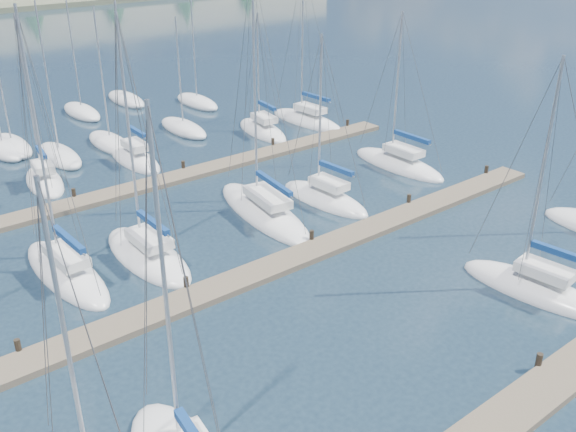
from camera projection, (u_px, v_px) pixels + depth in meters
ground at (0, 98)px, 63.89m from camera, size 400.00×400.00×0.00m
dock_near at (497, 425)px, 22.93m from camera, size 44.00×1.93×1.10m
dock_mid at (263, 271)px, 32.80m from camera, size 44.00×1.93×1.10m
dock_far at (138, 188)px, 42.68m from camera, size 44.00×1.93×1.10m
sailboat_j at (148, 255)px, 34.21m from camera, size 2.85×7.97×13.39m
sailboat_i at (66, 272)px, 32.57m from camera, size 2.68×8.62×13.97m
sailboat_o at (45, 181)px, 43.58m from camera, size 3.14×6.42×11.90m
sailboat_p at (135, 159)px, 47.56m from camera, size 2.58×7.03×12.06m
sailboat_l at (325, 199)px, 40.98m from camera, size 2.74×7.29×11.15m
sailboat_e at (534, 289)px, 31.16m from camera, size 3.26×7.71×12.09m
sailboat_m at (399, 164)px, 46.58m from camera, size 2.58×8.23×11.57m
sailboat_q at (263, 130)px, 53.75m from camera, size 3.47×7.21×10.35m
sailboat_k at (264, 212)px, 39.18m from camera, size 4.21×10.50×15.21m
sailboat_r at (307, 120)px, 56.31m from camera, size 2.83×8.54×13.81m
distant_boats at (6, 146)px, 49.86m from camera, size 36.93×20.75×13.30m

